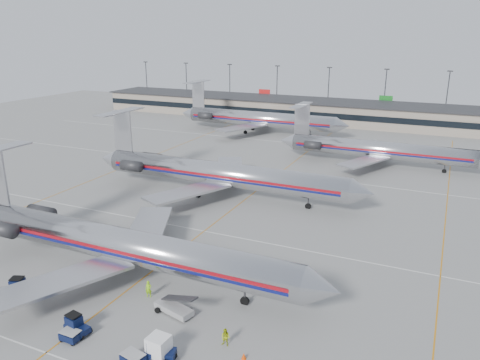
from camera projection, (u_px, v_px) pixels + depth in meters
The scene contains 18 objects.
ground at pixel (164, 262), 55.34m from camera, with size 260.00×260.00×0.00m, color gray.
apron_markings at pixel (204, 231), 64.02m from camera, with size 160.00×0.15×0.02m, color silver.
terminal at pixel (345, 112), 139.42m from camera, with size 162.00×17.00×6.25m.
light_mast_row at pixel (356, 89), 149.96m from camera, with size 163.60×0.40×15.28m.
jet_foreground at pixel (118, 243), 51.82m from camera, with size 48.25×28.41×12.63m.
jet_second_row at pixel (216, 173), 77.39m from camera, with size 49.65×29.23×13.00m.
jet_third_row at pixel (375, 149), 94.76m from camera, with size 42.50×26.14×11.62m.
jet_back_row at pixel (257, 119), 125.69m from camera, with size 48.23×29.67×13.19m.
tug_left at pixel (19, 287), 48.22m from camera, with size 2.66×1.99×1.95m.
tug_center at pixel (76, 325), 42.01m from camera, with size 2.53×1.54×1.94m.
tug_right at pixel (159, 350), 38.67m from camera, with size 2.76×1.92×2.04m.
cart_inner at pixel (70, 336), 41.12m from camera, with size 1.74×1.20×0.97m.
cart_outer at pixel (133, 359), 38.11m from camera, with size 2.10×1.64×1.07m.
uld_container at pixel (159, 348), 38.63m from camera, with size 2.15×1.83×2.16m.
belt_loader at pixel (175, 307), 45.07m from camera, with size 5.01×2.45×2.56m.
ramp_worker_near at pixel (149, 289), 47.85m from camera, with size 0.66×0.43×1.80m, color #92DE14.
ramp_worker_far at pixel (226, 337), 40.39m from camera, with size 0.81×0.63×1.66m, color #ADBF12.
cone_right at pixel (244, 356), 38.89m from camera, with size 0.43×0.43×0.58m, color #ED4507.
Camera 1 is at (28.84, -41.61, 26.01)m, focal length 35.00 mm.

